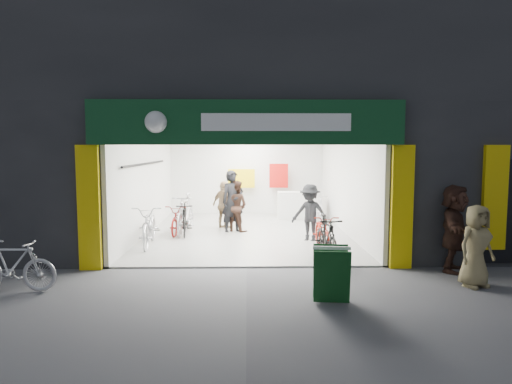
{
  "coord_description": "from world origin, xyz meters",
  "views": [
    {
      "loc": [
        0.01,
        -9.45,
        2.53
      ],
      "look_at": [
        0.23,
        1.5,
        1.48
      ],
      "focal_mm": 32.0,
      "sensor_mm": 36.0,
      "label": 1
    }
  ],
  "objects_px": {
    "bike_right_front": "(327,238)",
    "pedestrian_near": "(476,246)",
    "bike_left_front": "(150,225)",
    "sandwich_board": "(331,273)",
    "parked_bike": "(12,266)"
  },
  "relations": [
    {
      "from": "bike_right_front",
      "to": "parked_bike",
      "type": "relative_size",
      "value": 1.1
    },
    {
      "from": "bike_left_front",
      "to": "sandwich_board",
      "type": "height_order",
      "value": "bike_left_front"
    },
    {
      "from": "parked_bike",
      "to": "pedestrian_near",
      "type": "relative_size",
      "value": 1.03
    },
    {
      "from": "parked_bike",
      "to": "sandwich_board",
      "type": "relative_size",
      "value": 1.73
    },
    {
      "from": "bike_right_front",
      "to": "parked_bike",
      "type": "height_order",
      "value": "bike_right_front"
    },
    {
      "from": "sandwich_board",
      "to": "parked_bike",
      "type": "bearing_deg",
      "value": -179.93
    },
    {
      "from": "pedestrian_near",
      "to": "bike_right_front",
      "type": "bearing_deg",
      "value": 119.87
    },
    {
      "from": "pedestrian_near",
      "to": "sandwich_board",
      "type": "height_order",
      "value": "pedestrian_near"
    },
    {
      "from": "bike_right_front",
      "to": "pedestrian_near",
      "type": "distance_m",
      "value": 3.1
    },
    {
      "from": "bike_left_front",
      "to": "sandwich_board",
      "type": "relative_size",
      "value": 2.29
    },
    {
      "from": "bike_right_front",
      "to": "pedestrian_near",
      "type": "bearing_deg",
      "value": -44.73
    },
    {
      "from": "bike_right_front",
      "to": "pedestrian_near",
      "type": "height_order",
      "value": "pedestrian_near"
    },
    {
      "from": "parked_bike",
      "to": "pedestrian_near",
      "type": "height_order",
      "value": "pedestrian_near"
    },
    {
      "from": "parked_bike",
      "to": "sandwich_board",
      "type": "bearing_deg",
      "value": -95.38
    },
    {
      "from": "bike_left_front",
      "to": "pedestrian_near",
      "type": "xyz_separation_m",
      "value": [
        6.68,
        -3.59,
        0.21
      ]
    }
  ]
}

